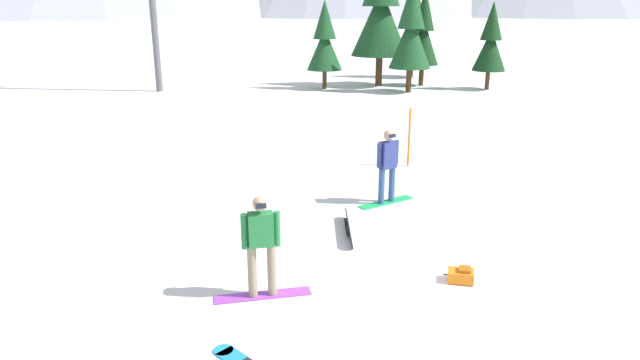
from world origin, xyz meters
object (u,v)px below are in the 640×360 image
object	(u,v)px
snowboarder_foreground	(261,245)
pine_tree_broad	(381,10)
pine_tree_tall	(424,33)
pine_tree_twin	(411,31)
pine_tree_slender	(413,25)
pine_tree_leaning	(491,42)
trail_marker_pole	(409,138)
loose_snowboard_near_right	(348,227)
pine_tree_young	(325,41)
snowboarder_midground	(387,165)
backpack_orange	(461,275)

from	to	relation	value
snowboarder_foreground	pine_tree_broad	world-z (taller)	pine_tree_broad
pine_tree_tall	pine_tree_twin	distance (m)	2.80
pine_tree_slender	pine_tree_twin	bearing A→B (deg)	-119.05
pine_tree_leaning	snowboarder_foreground	bearing A→B (deg)	-133.03
pine_tree_tall	pine_tree_twin	bearing A→B (deg)	-132.80
trail_marker_pole	pine_tree_leaning	size ratio (longest dim) A/B	0.37
loose_snowboard_near_right	pine_tree_leaning	bearing A→B (deg)	47.84
trail_marker_pole	pine_tree_broad	world-z (taller)	pine_tree_broad
pine_tree_leaning	pine_tree_young	bearing A→B (deg)	159.49
pine_tree_leaning	pine_tree_broad	bearing A→B (deg)	145.98
snowboarder_midground	backpack_orange	world-z (taller)	snowboarder_midground
trail_marker_pole	backpack_orange	bearing A→B (deg)	-110.51
loose_snowboard_near_right	pine_tree_young	distance (m)	20.87
pine_tree_tall	pine_tree_broad	world-z (taller)	pine_tree_broad
loose_snowboard_near_right	pine_tree_broad	bearing A→B (deg)	63.52
loose_snowboard_near_right	snowboarder_midground	bearing A→B (deg)	42.78
pine_tree_young	trail_marker_pole	bearing A→B (deg)	-100.60
backpack_orange	pine_tree_young	distance (m)	23.12
snowboarder_midground	pine_tree_slender	size ratio (longest dim) A/B	0.30
snowboarder_midground	pine_tree_leaning	distance (m)	20.21
backpack_orange	pine_tree_tall	size ratio (longest dim) A/B	0.10
loose_snowboard_near_right	backpack_orange	bearing A→B (deg)	-68.61
snowboarder_midground	pine_tree_twin	size ratio (longest dim) A/B	0.31
pine_tree_young	pine_tree_twin	xyz separation A→B (m)	(3.86, -2.63, 0.56)
loose_snowboard_near_right	pine_tree_broad	world-z (taller)	pine_tree_broad
snowboarder_foreground	pine_tree_tall	bearing A→B (deg)	55.36
loose_snowboard_near_right	trail_marker_pole	size ratio (longest dim) A/B	1.02
pine_tree_leaning	pine_tree_young	xyz separation A→B (m)	(-8.46, 3.16, 0.05)
snowboarder_midground	pine_tree_slender	bearing A→B (deg)	60.71
snowboarder_foreground	trail_marker_pole	xyz separation A→B (m)	(5.93, 6.20, -0.06)
backpack_orange	trail_marker_pole	world-z (taller)	trail_marker_pole
pine_tree_twin	pine_tree_leaning	bearing A→B (deg)	-6.65
pine_tree_twin	pine_tree_young	bearing A→B (deg)	145.74
backpack_orange	pine_tree_twin	world-z (taller)	pine_tree_twin
snowboarder_midground	pine_tree_leaning	xyz separation A→B (m)	(13.38, 15.06, 1.61)
snowboarder_foreground	loose_snowboard_near_right	distance (m)	3.18
snowboarder_foreground	pine_tree_tall	size ratio (longest dim) A/B	0.32
loose_snowboard_near_right	pine_tree_leaning	distance (m)	22.41
loose_snowboard_near_right	pine_tree_twin	size ratio (longest dim) A/B	0.30
pine_tree_young	snowboarder_midground	bearing A→B (deg)	-105.11
snowboarder_midground	pine_tree_young	size ratio (longest dim) A/B	0.38
pine_tree_leaning	pine_tree_broad	size ratio (longest dim) A/B	0.61
trail_marker_pole	pine_tree_slender	distance (m)	21.10
pine_tree_leaning	pine_tree_young	distance (m)	9.03
snowboarder_foreground	snowboarder_midground	world-z (taller)	snowboarder_midground
loose_snowboard_near_right	pine_tree_broad	xyz separation A→B (m)	(9.92, 19.91, 4.11)
backpack_orange	pine_tree_slender	size ratio (longest dim) A/B	0.09
trail_marker_pole	pine_tree_broad	distance (m)	17.28
backpack_orange	trail_marker_pole	xyz separation A→B (m)	(2.56, 6.84, 0.74)
pine_tree_broad	snowboarder_foreground	bearing A→B (deg)	-119.20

